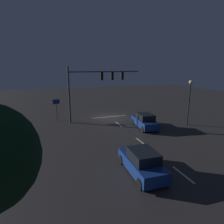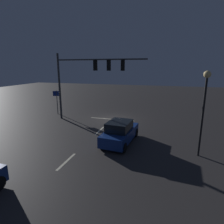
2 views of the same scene
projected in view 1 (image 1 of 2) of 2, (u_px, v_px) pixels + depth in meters
The scene contains 10 objects.
ground_plane at pixel (109, 117), 27.60m from camera, with size 80.00×80.00×0.00m, color #2D2B2B.
traffic_signal_assembly at pixel (96, 82), 24.59m from camera, with size 9.48×0.47×7.04m.
lane_dash_far at pixel (119, 124), 23.92m from camera, with size 2.20×0.16×0.01m, color beige.
lane_dash_mid at pixel (141, 142), 18.40m from camera, with size 2.20×0.16×0.01m, color beige.
lane_dash_near at pixel (183, 174), 12.87m from camera, with size 2.20×0.16×0.01m, color beige.
stop_bar at pixel (109, 117), 27.55m from camera, with size 5.00×0.16×0.01m, color beige.
car_approaching at pixel (145, 121), 22.54m from camera, with size 2.24×4.49×1.70m.
car_distant at pixel (142, 162), 12.86m from camera, with size 2.00×4.41×1.70m.
street_lamp_left_kerb at pixel (190, 94), 22.92m from camera, with size 0.44×0.44×5.45m.
route_sign at pixel (56, 105), 25.30m from camera, with size 0.89×0.25×2.86m.
Camera 1 is at (8.22, 25.40, 7.04)m, focal length 30.96 mm.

